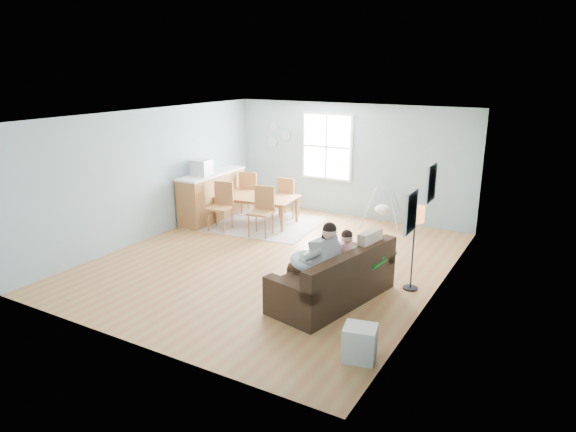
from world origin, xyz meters
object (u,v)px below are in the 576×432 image
Objects in this scene: floor_lamp at (415,221)px; dining_table at (256,210)px; storage_cube at (359,343)px; monitor at (201,168)px; chair_ne at (288,195)px; toddler at (341,251)px; baby_swing at (383,209)px; chair_sw at (222,202)px; chair_nw at (250,189)px; chair_se at (262,207)px; father at (317,260)px; counter at (212,196)px; sofa at (336,282)px.

dining_table is at bearing 156.96° from floor_lamp.
monitor is (-5.35, 3.59, 1.09)m from storage_cube.
chair_ne is at bearing 128.11° from storage_cube.
toddler reaches higher than storage_cube.
baby_swing is (2.19, 0.53, -0.16)m from chair_ne.
storage_cube is at bearing -51.89° from chair_ne.
baby_swing is (-1.60, 3.07, -0.75)m from floor_lamp.
chair_sw is at bearing -119.41° from chair_ne.
chair_nw is 1.48m from monitor.
toddler is 0.85× the size of chair_nw.
chair_nw reaches higher than chair_se.
toddler is 1.29m from floor_lamp.
chair_ne reaches higher than baby_swing.
monitor reaches higher than dining_table.
chair_sw is at bearing 153.42° from toddler.
chair_sw is 1.00× the size of chair_se.
father is 3.56m from chair_se.
monitor is at bearing 155.29° from toddler.
storage_cube is 0.23× the size of counter.
sofa is at bearing -80.05° from baby_swing.
father reaches higher than chair_nw.
toddler reaches higher than chair_nw.
floor_lamp is at bearing -17.88° from chair_se.
monitor is at bearing 153.10° from sofa.
sofa is 4.16m from baby_swing.
dining_table is 1.57m from monitor.
counter is (-5.38, 3.97, 0.35)m from storage_cube.
chair_ne is at bearing 125.25° from father.
counter is (-5.31, 1.59, -0.59)m from floor_lamp.
floor_lamp is 0.69× the size of counter.
storage_cube is 1.14× the size of monitor.
monitor is 0.39× the size of baby_swing.
chair_ne is (-2.88, 3.34, -0.17)m from toddler.
father is at bearing 136.65° from storage_cube.
father is 0.67× the size of counter.
dining_table is at bearing -47.03° from chair_nw.
toddler is at bearing 71.27° from father.
chair_se is at bearing 6.82° from chair_sw.
toddler reaches higher than chair_se.
monitor is (-4.20, 2.51, 0.57)m from father.
sofa is 2.17× the size of chair_se.
chair_ne is 1.79m from counter.
floor_lamp is 4.65m from dining_table.
chair_ne is 2.13m from monitor.
monitor is at bearing -157.78° from dining_table.
toddler is 3.37m from chair_se.
chair_ne is (0.84, 1.48, -0.04)m from chair_sw.
floor_lamp reaches higher than toddler.
floor_lamp is 4.60m from chair_ne.
chair_nw is at bearing 153.29° from floor_lamp.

